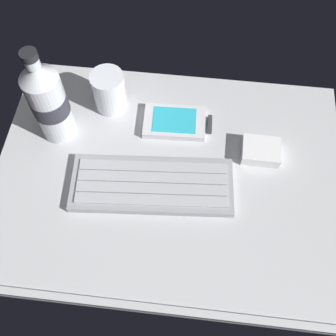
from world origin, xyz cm
name	(u,v)px	position (x,y,z in cm)	size (l,w,h in cm)	color
ground_plane	(168,179)	(0.00, -0.23, -0.99)	(64.00, 48.00, 2.80)	#B7BABC
keyboard	(152,185)	(-2.61, -2.53, 0.81)	(29.75, 13.16, 1.70)	#93969B
handheld_device	(178,122)	(0.66, 11.51, 0.73)	(13.01, 8.05, 1.50)	silver
juice_cup	(109,92)	(-13.15, 14.85, 3.91)	(6.40, 6.40, 8.50)	silver
water_bottle	(48,101)	(-22.08, 7.76, 9.01)	(6.73, 6.73, 20.80)	silver
charger_block	(261,151)	(16.70, 6.46, 1.20)	(7.00, 5.60, 2.40)	white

